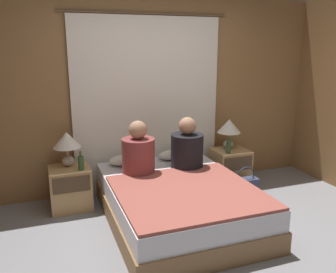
# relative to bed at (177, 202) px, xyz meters

# --- Properties ---
(ground_plane) EXTENTS (16.00, 16.00, 0.00)m
(ground_plane) POSITION_rel_bed_xyz_m (0.00, -0.65, -0.22)
(ground_plane) COLOR gray
(wall_back) EXTENTS (4.90, 0.06, 2.50)m
(wall_back) POSITION_rel_bed_xyz_m (0.00, 1.11, 1.03)
(wall_back) COLOR olive
(wall_back) RESTS_ON ground_plane
(curtain_panel) EXTENTS (2.15, 0.02, 2.27)m
(curtain_panel) POSITION_rel_bed_xyz_m (0.00, 1.04, 0.92)
(curtain_panel) COLOR white
(curtain_panel) RESTS_ON ground_plane
(bed) EXTENTS (1.46, 1.98, 0.44)m
(bed) POSITION_rel_bed_xyz_m (0.00, 0.00, 0.00)
(bed) COLOR olive
(bed) RESTS_ON ground_plane
(nightstand_left) EXTENTS (0.46, 0.43, 0.50)m
(nightstand_left) POSITION_rel_bed_xyz_m (-1.07, 0.73, 0.04)
(nightstand_left) COLOR tan
(nightstand_left) RESTS_ON ground_plane
(nightstand_right) EXTENTS (0.46, 0.43, 0.50)m
(nightstand_right) POSITION_rel_bed_xyz_m (1.07, 0.73, 0.04)
(nightstand_right) COLOR tan
(nightstand_right) RESTS_ON ground_plane
(lamp_left) EXTENTS (0.32, 0.32, 0.41)m
(lamp_left) POSITION_rel_bed_xyz_m (-1.07, 0.80, 0.57)
(lamp_left) COLOR #B2A899
(lamp_left) RESTS_ON nightstand_left
(lamp_right) EXTENTS (0.32, 0.32, 0.41)m
(lamp_right) POSITION_rel_bed_xyz_m (1.07, 0.80, 0.57)
(lamp_right) COLOR #B2A899
(lamp_right) RESTS_ON nightstand_right
(pillow_left) EXTENTS (0.53, 0.30, 0.12)m
(pillow_left) POSITION_rel_bed_xyz_m (-0.32, 0.80, 0.28)
(pillow_left) COLOR silver
(pillow_left) RESTS_ON bed
(pillow_right) EXTENTS (0.53, 0.30, 0.12)m
(pillow_right) POSITION_rel_bed_xyz_m (0.32, 0.80, 0.28)
(pillow_right) COLOR silver
(pillow_right) RESTS_ON bed
(blanket_on_bed) EXTENTS (1.40, 1.36, 0.03)m
(blanket_on_bed) POSITION_rel_bed_xyz_m (0.00, -0.28, 0.24)
(blanket_on_bed) COLOR #994C42
(blanket_on_bed) RESTS_ON bed
(person_left_in_bed) EXTENTS (0.38, 0.38, 0.63)m
(person_left_in_bed) POSITION_rel_bed_xyz_m (-0.31, 0.43, 0.47)
(person_left_in_bed) COLOR brown
(person_left_in_bed) RESTS_ON bed
(person_right_in_bed) EXTENTS (0.39, 0.39, 0.62)m
(person_right_in_bed) POSITION_rel_bed_xyz_m (0.29, 0.43, 0.47)
(person_right_in_bed) COLOR black
(person_right_in_bed) RESTS_ON bed
(beer_bottle_on_left_stand) EXTENTS (0.06, 0.06, 0.22)m
(beer_bottle_on_left_stand) POSITION_rel_bed_xyz_m (-0.94, 0.61, 0.37)
(beer_bottle_on_left_stand) COLOR #2D4C28
(beer_bottle_on_left_stand) RESTS_ON nightstand_left
(beer_bottle_on_right_stand) EXTENTS (0.06, 0.06, 0.23)m
(beer_bottle_on_right_stand) POSITION_rel_bed_xyz_m (0.96, 0.61, 0.38)
(beer_bottle_on_right_stand) COLOR #2D4C28
(beer_bottle_on_right_stand) RESTS_ON nightstand_right
(handbag_on_floor) EXTENTS (0.33, 0.15, 0.38)m
(handbag_on_floor) POSITION_rel_bed_xyz_m (1.08, 0.35, -0.09)
(handbag_on_floor) COLOR #333D56
(handbag_on_floor) RESTS_ON ground_plane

